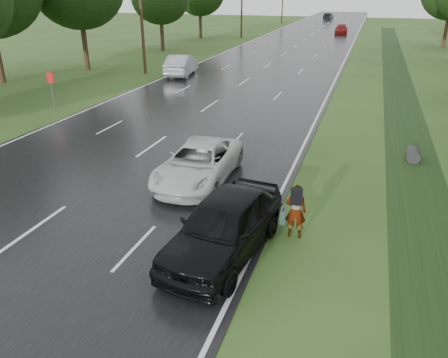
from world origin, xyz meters
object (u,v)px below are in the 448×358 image
road_sign (51,84)px  silver_sedan (181,65)px  pedestrian (295,210)px  dark_sedan (224,225)px  white_pickup (199,163)px

road_sign → silver_sedan: 13.30m
pedestrian → dark_sedan: dark_sedan is taller
silver_sedan → pedestrian: bearing=110.7°
white_pickup → dark_sedan: dark_sedan is taller
white_pickup → silver_sedan: bearing=114.0°
road_sign → pedestrian: 19.00m
road_sign → pedestrian: (16.19, -9.91, -0.77)m
road_sign → white_pickup: size_ratio=0.45×
silver_sedan → road_sign: bearing=68.5°
white_pickup → dark_sedan: size_ratio=1.02×
road_sign → pedestrian: road_sign is taller
pedestrian → white_pickup: size_ratio=0.33×
white_pickup → dark_sedan: bearing=-61.8°
road_sign → white_pickup: road_sign is taller
pedestrian → dark_sedan: (-1.69, -1.52, 0.03)m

